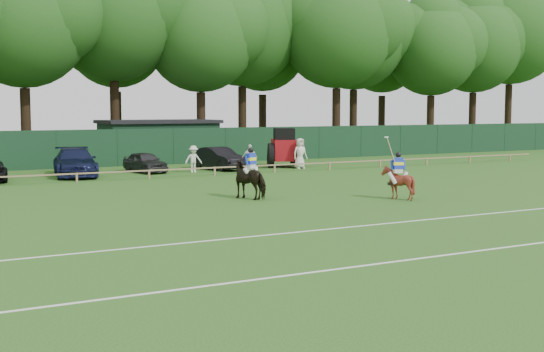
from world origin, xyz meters
TOP-DOWN VIEW (x-y plane):
  - ground at (0.00, 0.00)m, footprint 160.00×160.00m
  - horse_dark at (1.86, 7.34)m, footprint 1.57×2.15m
  - horse_chestnut at (7.27, 4.06)m, footprint 1.56×1.64m
  - sedan_navy at (-2.24, 21.39)m, footprint 3.18×5.87m
  - hatch_grey at (2.10, 21.79)m, footprint 2.03×3.88m
  - estate_black at (6.84, 21.40)m, footprint 2.25×4.54m
  - spectator_left at (4.67, 20.36)m, footprint 1.12×0.73m
  - spectator_mid at (8.08, 19.52)m, footprint 1.04×0.62m
  - spectator_right at (11.78, 19.59)m, footprint 0.96×0.63m
  - rider_dark at (1.87, 7.33)m, footprint 0.91×0.56m
  - rider_chestnut at (7.27, 4.05)m, footprint 0.91×0.77m
  - pitch_lines at (0.00, -3.50)m, footprint 60.00×5.10m
  - pitch_rail at (0.00, 18.00)m, footprint 62.10×0.10m
  - perimeter_fence at (0.00, 27.00)m, footprint 92.08×0.08m
  - utility_shed at (6.00, 30.00)m, footprint 8.40×4.40m
  - tree_row at (2.00, 35.00)m, footprint 96.00×12.00m
  - tractor at (11.56, 21.35)m, footprint 3.09×3.63m

SIDE VIEW (x-z plane):
  - ground at x=0.00m, z-range 0.00..0.00m
  - tree_row at x=2.00m, z-range -10.50..10.50m
  - pitch_lines at x=0.00m, z-range 0.00..0.01m
  - pitch_rail at x=0.00m, z-range 0.20..0.70m
  - hatch_grey at x=2.10m, z-range 0.00..1.26m
  - horse_chestnut at x=7.27m, z-range 0.00..1.43m
  - estate_black at x=6.84m, z-range 0.00..1.43m
  - sedan_navy at x=-2.24m, z-range 0.00..1.62m
  - spectator_left at x=4.67m, z-range 0.00..1.63m
  - horse_dark at x=1.86m, z-range 0.00..1.65m
  - spectator_mid at x=8.08m, z-range 0.00..1.66m
  - spectator_right at x=11.78m, z-range 0.00..1.97m
  - tractor at x=11.56m, z-range -0.07..2.51m
  - perimeter_fence at x=0.00m, z-range 0.00..2.50m
  - rider_chestnut at x=7.27m, z-range 0.37..2.42m
  - utility_shed at x=6.00m, z-range 0.02..3.06m
  - rider_dark at x=1.87m, z-range 0.86..2.27m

